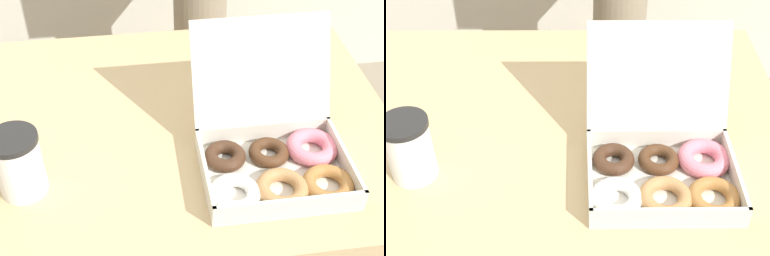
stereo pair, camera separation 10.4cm
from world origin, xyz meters
TOP-DOWN VIEW (x-y plane):
  - table at (0.00, 0.00)m, footprint 1.15×0.84m
  - donut_box at (0.25, -0.19)m, footprint 0.31×0.34m
  - coffee_cup at (-0.28, -0.18)m, footprint 0.10×0.10m

SIDE VIEW (x-z plane):
  - table at x=0.00m, z-range 0.00..0.72m
  - donut_box at x=0.25m, z-range 0.63..0.89m
  - coffee_cup at x=-0.28m, z-range 0.72..0.87m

